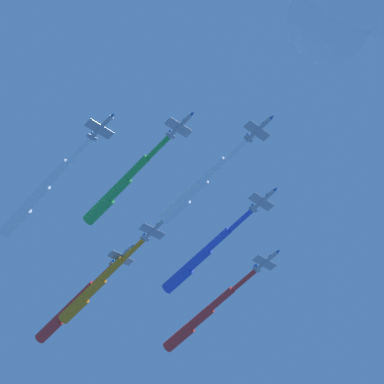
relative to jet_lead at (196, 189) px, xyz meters
name	(u,v)px	position (x,y,z in m)	size (l,w,h in m)	color
jet_lead	(196,189)	(0.00, 0.00, 0.00)	(43.57, 12.67, 4.44)	#9EA3AD
jet_port_inner	(198,259)	(18.23, -12.92, -1.35)	(46.09, 12.85, 4.41)	#9EA3AD
jet_starboard_inner	(118,189)	(12.44, 17.70, 1.59)	(45.39, 12.45, 4.50)	#9EA3AD
jet_port_mid	(200,318)	(36.57, -25.55, -0.11)	(48.83, 13.48, 4.49)	#9EA3AD
jet_starboard_mid	(36,198)	(26.58, 35.98, -0.28)	(49.82, 13.15, 4.44)	#9EA3AD
jet_port_outer	(93,289)	(44.57, 7.18, -0.59)	(47.93, 12.64, 4.48)	#9EA3AD
jet_starboard_outer	(67,311)	(57.31, 9.28, 1.49)	(46.18, 12.19, 4.47)	#9EA3AD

